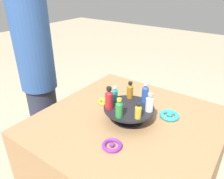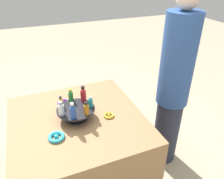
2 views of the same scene
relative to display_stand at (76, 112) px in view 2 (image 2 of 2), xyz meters
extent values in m
plane|color=tan|center=(0.00, 0.00, -0.76)|extent=(12.00, 12.00, 0.00)
cube|color=#9E754C|center=(0.00, 0.00, -0.41)|extent=(0.98, 0.98, 0.70)
cylinder|color=black|center=(0.00, 0.00, -0.05)|extent=(0.17, 0.17, 0.01)
cylinder|color=black|center=(0.00, 0.00, -0.01)|extent=(0.09, 0.09, 0.06)
cylinder|color=black|center=(0.00, 0.00, 0.02)|extent=(0.28, 0.28, 0.01)
cylinder|color=teal|center=(-0.02, -0.11, 0.06)|extent=(0.04, 0.04, 0.06)
cone|color=teal|center=(-0.02, -0.11, 0.10)|extent=(0.03, 0.03, 0.01)
cylinder|color=silver|center=(-0.02, -0.11, 0.11)|extent=(0.02, 0.02, 0.01)
cylinder|color=#B21E23|center=(0.08, -0.08, 0.08)|extent=(0.04, 0.04, 0.09)
cone|color=#B21E23|center=(0.08, -0.08, 0.13)|extent=(0.04, 0.04, 0.02)
cylinder|color=black|center=(0.08, -0.08, 0.15)|extent=(0.03, 0.03, 0.02)
cylinder|color=#288438|center=(0.11, 0.01, 0.07)|extent=(0.04, 0.04, 0.08)
cone|color=#288438|center=(0.11, 0.01, 0.12)|extent=(0.04, 0.04, 0.02)
cylinder|color=gold|center=(0.11, 0.01, 0.13)|extent=(0.02, 0.02, 0.01)
cylinder|color=gold|center=(0.06, 0.09, 0.06)|extent=(0.03, 0.03, 0.06)
cone|color=gold|center=(0.06, 0.09, 0.10)|extent=(0.03, 0.03, 0.01)
cylinder|color=black|center=(0.06, 0.09, 0.11)|extent=(0.02, 0.02, 0.01)
cylinder|color=silver|center=(-0.03, 0.11, 0.07)|extent=(0.04, 0.04, 0.08)
cone|color=silver|center=(-0.03, 0.11, 0.11)|extent=(0.04, 0.04, 0.02)
cylinder|color=#B2B2B7|center=(-0.03, 0.11, 0.13)|extent=(0.03, 0.03, 0.01)
cylinder|color=#234CAD|center=(-0.10, 0.04, 0.07)|extent=(0.04, 0.04, 0.09)
cone|color=#234CAD|center=(-0.10, 0.04, 0.13)|extent=(0.04, 0.04, 0.02)
cylinder|color=silver|center=(-0.10, 0.04, 0.14)|extent=(0.03, 0.03, 0.02)
cylinder|color=#AD6B19|center=(-0.10, -0.05, 0.07)|extent=(0.04, 0.04, 0.07)
cone|color=#AD6B19|center=(-0.10, -0.05, 0.11)|extent=(0.04, 0.04, 0.02)
cylinder|color=black|center=(-0.10, -0.05, 0.13)|extent=(0.02, 0.02, 0.01)
torus|color=purple|center=(0.24, 0.05, -0.05)|extent=(0.10, 0.10, 0.02)
sphere|color=purple|center=(0.24, 0.05, -0.04)|extent=(0.03, 0.03, 0.03)
torus|color=#2DB7CC|center=(-0.17, 0.18, -0.04)|extent=(0.11, 0.11, 0.02)
sphere|color=#2DB7CC|center=(-0.17, 0.18, -0.04)|extent=(0.03, 0.03, 0.03)
torus|color=gold|center=(-0.07, -0.23, -0.05)|extent=(0.08, 0.08, 0.02)
sphere|color=gold|center=(-0.07, -0.23, -0.04)|extent=(0.02, 0.02, 0.02)
cylinder|color=#282D42|center=(-0.03, -0.84, -0.43)|extent=(0.23, 0.23, 0.67)
cylinder|color=#2D5193|center=(-0.03, -0.84, 0.29)|extent=(0.27, 0.27, 0.76)
camera|label=1|loc=(0.90, 0.53, 0.67)|focal=35.00mm
camera|label=2|loc=(-1.32, 0.25, 0.96)|focal=35.00mm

